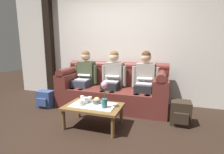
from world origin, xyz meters
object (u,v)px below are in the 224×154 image
(person_right, at_px, (145,79))
(coffee_table, at_px, (93,108))
(flower_vase, at_px, (104,94))
(backpack_right, at_px, (180,113))
(backpack_left, at_px, (45,99))
(cup_near_right, at_px, (82,99))
(snack_bowl, at_px, (97,101))
(couch, at_px, (113,90))
(person_left, at_px, (84,75))
(cup_far_center, at_px, (81,103))
(cup_near_left, at_px, (85,100))
(cup_far_left, at_px, (90,99))
(person_middle, at_px, (113,77))

(person_right, xyz_separation_m, coffee_table, (-0.69, -1.04, -0.34))
(flower_vase, relative_size, backpack_right, 1.01)
(backpack_left, bearing_deg, flower_vase, -19.65)
(cup_near_right, bearing_deg, coffee_table, -19.88)
(person_right, relative_size, snack_bowl, 9.39)
(flower_vase, bearing_deg, person_right, 66.77)
(couch, xyz_separation_m, person_left, (-0.69, -0.00, 0.29))
(cup_far_center, bearing_deg, cup_near_left, 77.66)
(person_right, height_order, backpack_right, person_right)
(person_left, distance_m, backpack_left, 0.99)
(person_right, bearing_deg, couch, 179.66)
(cup_far_left, bearing_deg, person_right, 49.61)
(person_left, bearing_deg, person_middle, -0.01)
(snack_bowl, distance_m, cup_far_left, 0.14)
(person_right, bearing_deg, coffee_table, -123.45)
(person_right, bearing_deg, person_left, 180.00)
(person_left, height_order, cup_near_right, person_left)
(couch, height_order, flower_vase, couch)
(coffee_table, height_order, cup_far_left, cup_far_left)
(person_middle, relative_size, flower_vase, 3.00)
(cup_far_left, bearing_deg, backpack_right, 16.11)
(cup_far_center, relative_size, backpack_right, 0.21)
(couch, relative_size, person_left, 1.90)
(couch, relative_size, cup_far_left, 24.88)
(person_middle, bearing_deg, person_left, 179.99)
(person_middle, distance_m, cup_near_right, 1.01)
(person_left, xyz_separation_m, coffee_table, (0.69, -1.04, -0.34))
(couch, height_order, coffee_table, couch)
(coffee_table, relative_size, snack_bowl, 7.05)
(cup_near_right, height_order, backpack_left, cup_near_right)
(couch, relative_size, snack_bowl, 17.84)
(snack_bowl, xyz_separation_m, cup_near_left, (-0.18, -0.06, 0.01))
(person_left, distance_m, person_middle, 0.69)
(backpack_left, bearing_deg, cup_near_left, -21.89)
(couch, distance_m, cup_far_left, 0.95)
(cup_near_left, distance_m, backpack_left, 1.34)
(backpack_right, bearing_deg, coffee_table, -158.81)
(person_middle, distance_m, person_right, 0.69)
(snack_bowl, bearing_deg, couch, 91.63)
(person_left, relative_size, cup_near_left, 11.68)
(flower_vase, bearing_deg, couch, 101.02)
(person_right, distance_m, cup_near_left, 1.35)
(couch, height_order, backpack_left, couch)
(person_middle, distance_m, cup_far_left, 0.98)
(flower_vase, xyz_separation_m, cup_far_center, (-0.39, -0.02, -0.17))
(cup_near_right, bearing_deg, cup_far_center, -67.33)
(person_left, distance_m, coffee_table, 1.29)
(flower_vase, xyz_separation_m, cup_near_right, (-0.46, 0.15, -0.16))
(couch, bearing_deg, person_right, -0.34)
(cup_near_left, bearing_deg, person_right, 50.58)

